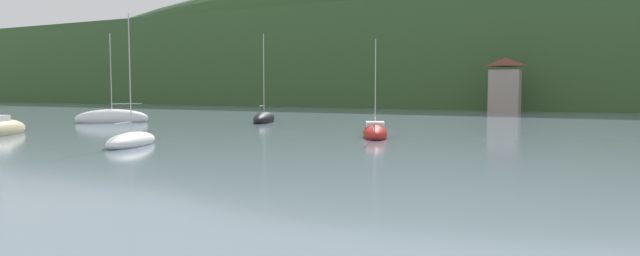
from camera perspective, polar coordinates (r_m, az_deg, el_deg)
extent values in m
cube|color=#38562D|center=(122.24, 20.79, 7.11)|extent=(352.00, 42.38, 21.55)
ellipsoid|color=#2D4C28|center=(142.07, 5.11, 5.61)|extent=(246.40, 29.67, 53.10)
cube|color=gray|center=(95.10, 18.94, 3.70)|extent=(4.82, 4.08, 7.06)
pyramid|color=brown|center=(95.20, 19.01, 6.63)|extent=(5.06, 4.29, 1.43)
ellipsoid|color=white|center=(67.30, -21.11, 0.95)|extent=(7.41, 7.15, 2.16)
cylinder|color=#B7B7BC|center=(67.23, -21.23, 5.40)|extent=(0.10, 0.10, 9.26)
cylinder|color=#ADADB2|center=(67.11, -19.74, 2.43)|extent=(2.49, 2.34, 0.09)
ellipsoid|color=black|center=(64.31, -5.93, 0.97)|extent=(4.98, 8.12, 1.64)
cylinder|color=#B7B7BC|center=(64.23, -5.96, 5.64)|extent=(0.09, 0.09, 9.57)
cylinder|color=#ADADB2|center=(62.74, -6.19, 2.35)|extent=(1.24, 2.84, 0.09)
ellipsoid|color=white|center=(39.61, -19.29, -1.35)|extent=(3.92, 6.36, 1.29)
cylinder|color=#B7B7BC|center=(39.45, -19.45, 5.26)|extent=(0.07, 0.07, 8.42)
cylinder|color=#ADADB2|center=(38.48, -20.11, 0.51)|extent=(0.83, 2.19, 0.07)
ellipsoid|color=red|center=(44.02, 5.83, -0.54)|extent=(4.23, 6.61, 1.52)
cylinder|color=#B7B7BC|center=(43.88, 5.87, 4.67)|extent=(0.08, 0.08, 7.16)
cylinder|color=#ADADB2|center=(42.82, 5.89, 1.04)|extent=(0.92, 2.09, 0.07)
cube|color=silver|center=(43.97, 5.84, 0.34)|extent=(1.95, 2.01, 0.51)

